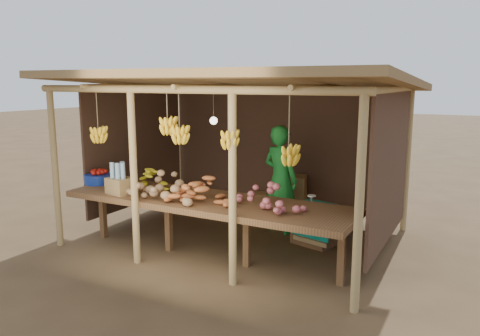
% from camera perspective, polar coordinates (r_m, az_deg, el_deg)
% --- Properties ---
extents(ground, '(60.00, 60.00, 0.00)m').
position_cam_1_polar(ground, '(7.07, 0.00, -8.40)').
color(ground, brown).
rests_on(ground, ground).
extents(stall_structure, '(4.70, 3.50, 2.43)m').
position_cam_1_polar(stall_structure, '(6.64, -0.24, 7.23)').
color(stall_structure, tan).
rests_on(stall_structure, ground).
extents(counter, '(3.90, 1.05, 0.80)m').
position_cam_1_polar(counter, '(6.07, -4.21, -4.34)').
color(counter, brown).
rests_on(counter, ground).
extents(potato_heap, '(1.16, 0.86, 0.37)m').
position_cam_1_polar(potato_heap, '(6.11, -9.43, -1.98)').
color(potato_heap, '#9D7751').
rests_on(potato_heap, counter).
extents(sweet_potato_heap, '(0.86, 0.52, 0.35)m').
position_cam_1_polar(sweet_potato_heap, '(5.87, -4.84, -2.46)').
color(sweet_potato_heap, '#BD6430').
rests_on(sweet_potato_heap, counter).
extents(onion_heap, '(0.96, 0.62, 0.36)m').
position_cam_1_polar(onion_heap, '(5.48, 2.80, -3.33)').
color(onion_heap, '#C25E63').
rests_on(onion_heap, counter).
extents(banana_pile, '(0.62, 0.51, 0.34)m').
position_cam_1_polar(banana_pile, '(6.73, -10.89, -0.98)').
color(banana_pile, yellow).
rests_on(banana_pile, counter).
extents(tomato_basin, '(0.40, 0.40, 0.21)m').
position_cam_1_polar(tomato_basin, '(7.23, -16.90, -1.14)').
color(tomato_basin, navy).
rests_on(tomato_basin, counter).
extents(bottle_box, '(0.39, 0.34, 0.43)m').
position_cam_1_polar(bottle_box, '(6.49, -14.40, -1.61)').
color(bottle_box, '#A17B48').
rests_on(bottle_box, counter).
extents(vendor, '(0.69, 0.56, 1.65)m').
position_cam_1_polar(vendor, '(7.14, 4.94, -1.38)').
color(vendor, '#1B7C2B').
rests_on(vendor, ground).
extents(tarp_crate, '(0.73, 0.67, 0.73)m').
position_cam_1_polar(tarp_crate, '(6.80, 9.19, -6.64)').
color(tarp_crate, brown).
rests_on(tarp_crate, ground).
extents(carton_stack, '(1.04, 0.46, 0.74)m').
position_cam_1_polar(carton_stack, '(7.95, 5.18, -3.86)').
color(carton_stack, '#A17B48').
rests_on(carton_stack, ground).
extents(burlap_sacks, '(0.78, 0.41, 0.55)m').
position_cam_1_polar(burlap_sacks, '(8.44, -6.96, -3.64)').
color(burlap_sacks, '#4E3324').
rests_on(burlap_sacks, ground).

